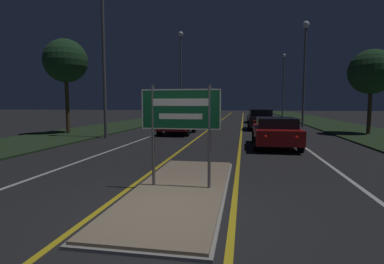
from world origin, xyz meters
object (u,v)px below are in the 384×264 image
at_px(streetlight_right_near, 305,56).
at_px(car_approaching_0, 178,122).
at_px(car_approaching_2, 191,112).
at_px(streetlight_left_near, 103,39).
at_px(highway_sign, 181,115).
at_px(car_receding_2, 257,115).
at_px(car_receding_1, 260,119).
at_px(car_receding_0, 275,131).
at_px(car_approaching_1, 207,115).
at_px(streetlight_right_far, 283,80).
at_px(streetlight_left_far, 181,61).

bearing_deg(streetlight_right_near, car_approaching_0, -141.14).
distance_m(car_approaching_0, car_approaching_2, 23.52).
bearing_deg(streetlight_left_near, highway_sign, -55.74).
relative_size(highway_sign, car_receding_2, 0.53).
xyz_separation_m(car_receding_1, car_approaching_2, (-8.74, 18.92, -0.05)).
bearing_deg(highway_sign, streetlight_left_near, 124.26).
bearing_deg(car_receding_0, car_approaching_2, 107.44).
distance_m(streetlight_left_near, car_approaching_0, 6.75).
xyz_separation_m(streetlight_left_near, car_receding_1, (9.14, 7.42, -4.82)).
xyz_separation_m(streetlight_left_near, car_approaching_2, (0.40, 26.35, -4.87)).
height_order(streetlight_left_near, car_approaching_0, streetlight_left_near).
bearing_deg(car_receding_2, streetlight_right_near, -57.74).
bearing_deg(car_approaching_2, car_receding_0, -72.56).
distance_m(streetlight_left_near, car_approaching_1, 15.75).
distance_m(streetlight_right_far, car_receding_0, 29.16).
bearing_deg(streetlight_left_far, highway_sign, -78.04).
relative_size(car_approaching_0, car_approaching_1, 0.88).
xyz_separation_m(car_receding_2, car_approaching_0, (-5.64, -13.03, 0.05)).
height_order(streetlight_left_near, car_approaching_1, streetlight_left_near).
relative_size(car_receding_1, car_receding_2, 0.97).
bearing_deg(streetlight_right_far, car_receding_2, -110.21).
distance_m(streetlight_right_far, car_receding_1, 20.00).
distance_m(streetlight_right_near, car_approaching_0, 12.87).
bearing_deg(streetlight_left_near, car_receding_2, 60.10).
xyz_separation_m(streetlight_left_far, car_receding_0, (9.10, -22.08, -6.39)).
height_order(streetlight_right_far, car_receding_2, streetlight_right_far).
bearing_deg(car_receding_2, car_approaching_2, 130.74).
relative_size(streetlight_right_far, car_approaching_0, 2.14).
xyz_separation_m(highway_sign, car_receding_2, (2.78, 25.57, -0.99)).
height_order(streetlight_right_far, car_receding_1, streetlight_right_far).
relative_size(streetlight_left_near, streetlight_right_far, 1.02).
bearing_deg(streetlight_right_near, car_approaching_2, 127.95).
relative_size(streetlight_left_near, car_receding_2, 2.01).
bearing_deg(highway_sign, streetlight_right_far, 79.58).
height_order(highway_sign, car_receding_1, highway_sign).
xyz_separation_m(streetlight_right_far, car_approaching_0, (-9.49, -23.48, -4.42)).
relative_size(streetlight_left_far, car_receding_1, 2.47).
xyz_separation_m(car_receding_0, car_receding_1, (-0.18, 9.46, 0.09)).
bearing_deg(streetlight_right_near, car_receding_0, -105.56).
xyz_separation_m(streetlight_right_far, car_receding_1, (-3.96, -19.10, -4.42)).
xyz_separation_m(streetlight_left_far, car_receding_2, (9.03, -3.98, -6.36)).
bearing_deg(streetlight_left_far, car_receding_2, -23.75).
bearing_deg(highway_sign, car_receding_2, 83.80).
bearing_deg(car_receding_1, highway_sign, -98.96).
distance_m(car_receding_0, car_approaching_2, 29.74).
xyz_separation_m(car_receding_0, car_receding_2, (-0.07, 18.11, 0.03)).
bearing_deg(streetlight_left_far, streetlight_right_far, 26.69).
height_order(highway_sign, streetlight_right_far, streetlight_right_far).
bearing_deg(car_approaching_0, car_receding_1, 38.32).
bearing_deg(streetlight_right_near, streetlight_left_near, -140.74).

